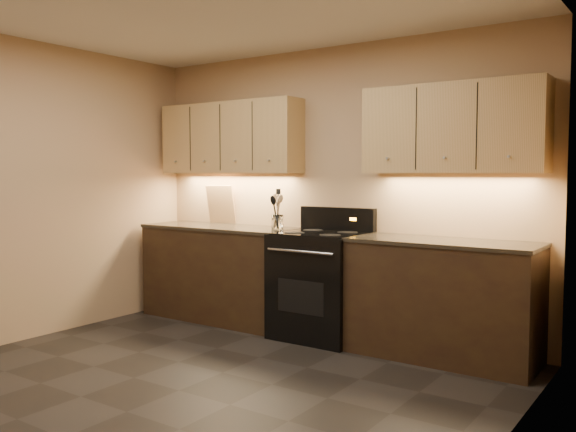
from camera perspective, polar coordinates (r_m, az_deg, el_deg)
The scene contains 16 objects.
floor at distance 4.29m, azimuth -10.16°, elevation -15.77°, with size 4.00×4.00×0.00m, color black.
wall_back at distance 5.64m, azimuth 4.17°, elevation 2.49°, with size 4.00×0.04×2.60m, color tan.
wall_left at distance 5.64m, azimuth -24.91°, elevation 2.13°, with size 0.04×4.00×2.60m, color tan.
wall_right at distance 2.98m, azimuth 17.87°, elevation 0.97°, with size 0.04×4.00×2.60m, color tan.
counter_left at distance 6.11m, azimuth -6.28°, elevation -5.27°, with size 1.62×0.62×0.93m.
counter_right at distance 4.95m, azimuth 14.26°, elevation -7.56°, with size 1.46×0.62×0.93m.
stove at distance 5.41m, azimuth 3.13°, elevation -6.33°, with size 0.76×0.68×1.14m.
upper_cab_left at distance 6.16m, azimuth -5.45°, elevation 7.26°, with size 1.60×0.30×0.70m, color tan.
upper_cab_right at distance 5.01m, azimuth 15.13°, elevation 7.90°, with size 1.44×0.30×0.70m, color tan.
outlet_plate at distance 6.40m, azimuth -5.95°, elevation 1.04°, with size 0.09×0.01×0.12m, color #B2B5BA.
utensil_crock at distance 5.64m, azimuth -1.00°, elevation -0.63°, with size 0.11×0.11×0.14m.
cutting_board at distance 6.37m, azimuth -6.28°, elevation 1.09°, with size 0.32×0.02×0.40m, color tan.
wooden_spoon at distance 5.65m, azimuth -1.21°, elevation 0.44°, with size 0.06×0.06×0.30m, color tan, non-canonical shape.
black_spoon at distance 5.64m, azimuth -0.94°, elevation 0.40°, with size 0.06×0.06×0.29m, color black, non-canonical shape.
black_turner at distance 5.61m, azimuth -1.01°, elevation 0.83°, with size 0.08×0.08×0.38m, color black, non-canonical shape.
steel_spatula at distance 5.62m, azimuth -0.69°, elevation 0.56°, with size 0.08×0.08×0.33m, color silver, non-canonical shape.
Camera 1 is at (2.86, -2.85, 1.45)m, focal length 38.00 mm.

